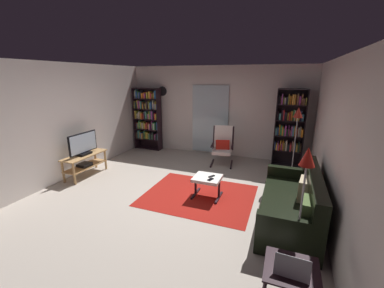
# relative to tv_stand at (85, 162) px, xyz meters

# --- Properties ---
(ground_plane) EXTENTS (7.02, 7.02, 0.00)m
(ground_plane) POSITION_rel_tv_stand_xyz_m (2.38, -0.09, -0.34)
(ground_plane) COLOR #ADA295
(wall_back) EXTENTS (5.60, 0.06, 2.60)m
(wall_back) POSITION_rel_tv_stand_xyz_m (2.38, 2.81, 0.96)
(wall_back) COLOR silver
(wall_back) RESTS_ON ground
(wall_left) EXTENTS (0.06, 6.00, 2.60)m
(wall_left) POSITION_rel_tv_stand_xyz_m (-0.32, -0.09, 0.96)
(wall_left) COLOR silver
(wall_left) RESTS_ON ground
(wall_right) EXTENTS (0.06, 6.00, 2.60)m
(wall_right) POSITION_rel_tv_stand_xyz_m (5.08, -0.09, 0.96)
(wall_right) COLOR silver
(wall_right) RESTS_ON ground
(glass_door_panel) EXTENTS (1.10, 0.01, 2.00)m
(glass_door_panel) POSITION_rel_tv_stand_xyz_m (2.23, 2.74, 0.71)
(glass_door_panel) COLOR silver
(area_rug) EXTENTS (2.12, 1.71, 0.01)m
(area_rug) POSITION_rel_tv_stand_xyz_m (2.86, -0.01, -0.34)
(area_rug) COLOR maroon
(area_rug) RESTS_ON ground
(tv_stand) EXTENTS (0.42, 1.11, 0.52)m
(tv_stand) POSITION_rel_tv_stand_xyz_m (0.00, 0.00, 0.00)
(tv_stand) COLOR tan
(tv_stand) RESTS_ON ground
(television) EXTENTS (0.20, 0.81, 0.52)m
(television) POSITION_rel_tv_stand_xyz_m (0.00, 0.01, 0.42)
(television) COLOR black
(television) RESTS_ON tv_stand
(bookshelf_near_tv) EXTENTS (0.87, 0.30, 1.95)m
(bookshelf_near_tv) POSITION_rel_tv_stand_xyz_m (0.21, 2.54, 0.70)
(bookshelf_near_tv) COLOR black
(bookshelf_near_tv) RESTS_ON ground
(bookshelf_near_sofa) EXTENTS (0.73, 0.30, 2.00)m
(bookshelf_near_sofa) POSITION_rel_tv_stand_xyz_m (4.46, 2.52, 0.72)
(bookshelf_near_sofa) COLOR black
(bookshelf_near_sofa) RESTS_ON ground
(leather_sofa) EXTENTS (0.83, 1.99, 0.87)m
(leather_sofa) POSITION_rel_tv_stand_xyz_m (4.59, -0.33, -0.03)
(leather_sofa) COLOR black
(leather_sofa) RESTS_ON ground
(lounge_armchair) EXTENTS (0.65, 0.73, 1.02)m
(lounge_armchair) POSITION_rel_tv_stand_xyz_m (2.83, 2.00, 0.20)
(lounge_armchair) COLOR black
(lounge_armchair) RESTS_ON ground
(ottoman) EXTENTS (0.52, 0.48, 0.42)m
(ottoman) POSITION_rel_tv_stand_xyz_m (3.03, 0.01, 0.01)
(ottoman) COLOR white
(ottoman) RESTS_ON ground
(tv_remote) EXTENTS (0.11, 0.14, 0.02)m
(tv_remote) POSITION_rel_tv_stand_xyz_m (3.11, 0.05, 0.09)
(tv_remote) COLOR black
(tv_remote) RESTS_ON ottoman
(cell_phone) EXTENTS (0.11, 0.15, 0.01)m
(cell_phone) POSITION_rel_tv_stand_xyz_m (3.13, -0.09, 0.08)
(cell_phone) COLOR black
(cell_phone) RESTS_ON ottoman
(floor_lamp_by_sofa) EXTENTS (0.22, 0.22, 1.53)m
(floor_lamp_by_sofa) POSITION_rel_tv_stand_xyz_m (4.62, -1.24, 0.86)
(floor_lamp_by_sofa) COLOR #A5A5AD
(floor_lamp_by_sofa) RESTS_ON ground
(floor_lamp_by_shelf) EXTENTS (0.22, 0.22, 1.63)m
(floor_lamp_by_shelf) POSITION_rel_tv_stand_xyz_m (4.59, 1.78, 0.99)
(floor_lamp_by_shelf) COLOR #A5A5AD
(floor_lamp_by_shelf) RESTS_ON ground
(side_table) EXTENTS (0.52, 0.52, 0.49)m
(side_table) POSITION_rel_tv_stand_xyz_m (4.54, -2.01, 0.06)
(side_table) COLOR black
(side_table) RESTS_ON ground
(laptop) EXTENTS (0.34, 0.30, 0.20)m
(laptop) POSITION_rel_tv_stand_xyz_m (4.53, -2.05, 0.20)
(laptop) COLOR #B7BABF
(laptop) RESTS_ON side_table
(wall_clock) EXTENTS (0.29, 0.03, 0.29)m
(wall_clock) POSITION_rel_tv_stand_xyz_m (0.68, 2.73, 1.51)
(wall_clock) COLOR silver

